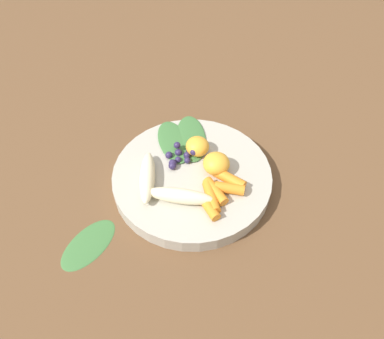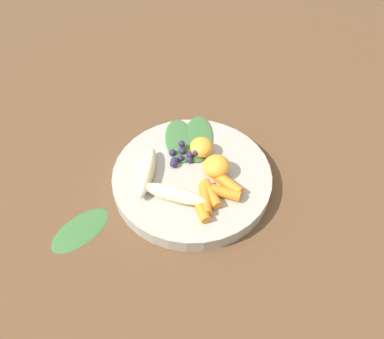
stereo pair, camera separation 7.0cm
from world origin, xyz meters
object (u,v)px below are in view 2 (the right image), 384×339
(banana_peeled_left, at_px, (175,194))
(banana_peeled_right, at_px, (146,172))
(orange_segment_near, at_px, (202,147))
(kale_leaf_stray, at_px, (81,229))
(bowl, at_px, (192,178))

(banana_peeled_left, relative_size, banana_peeled_right, 1.00)
(banana_peeled_left, xyz_separation_m, orange_segment_near, (-0.01, 0.12, 0.00))
(banana_peeled_left, distance_m, orange_segment_near, 0.12)
(banana_peeled_left, xyz_separation_m, kale_leaf_stray, (-0.12, -0.11, -0.04))
(banana_peeled_right, bearing_deg, bowl, 103.19)
(banana_peeled_right, height_order, kale_leaf_stray, banana_peeled_right)
(banana_peeled_left, height_order, kale_leaf_stray, banana_peeled_left)
(bowl, xyz_separation_m, banana_peeled_left, (0.00, -0.06, 0.03))
(bowl, height_order, orange_segment_near, orange_segment_near)
(banana_peeled_left, xyz_separation_m, banana_peeled_right, (-0.07, 0.02, 0.00))
(bowl, bearing_deg, kale_leaf_stray, -124.81)
(bowl, bearing_deg, orange_segment_near, 96.42)
(banana_peeled_right, bearing_deg, banana_peeled_left, 53.79)
(bowl, distance_m, orange_segment_near, 0.06)
(banana_peeled_right, bearing_deg, kale_leaf_stray, -41.22)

